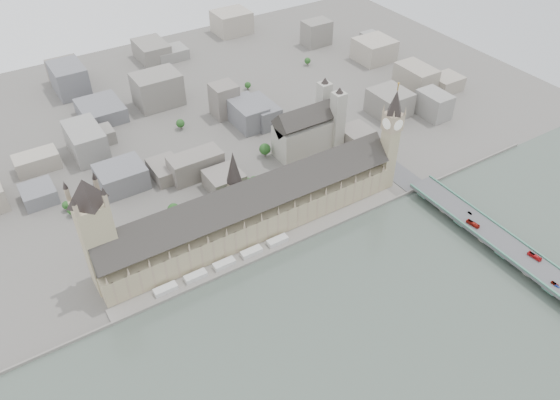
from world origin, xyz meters
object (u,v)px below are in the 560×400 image
palace_of_westminster (250,210)px  car_blue (557,286)px  elizabeth_tower (391,133)px  red_bus_south (534,256)px  victoria_tower (96,229)px  westminster_abbey (309,129)px  westminster_bridge (479,229)px  red_bus_north (473,224)px  car_approach (377,144)px  car_silver (470,213)px  car_grey (555,284)px

palace_of_westminster → car_blue: 242.80m
elizabeth_tower → red_bus_south: bearing=-78.5°
elizabeth_tower → red_bus_south: 154.79m
palace_of_westminster → elizabeth_tower: bearing=-4.8°
victoria_tower → westminster_abbey: victoria_tower is taller
westminster_bridge → red_bus_north: bearing=151.9°
westminster_abbey → red_bus_north: size_ratio=5.70×
westminster_bridge → westminster_abbey: (-51.08, 182.50, 19.96)m
red_bus_south → car_approach: red_bus_south is taller
palace_of_westminster → red_bus_south: size_ratio=23.13×
car_blue → car_silver: bearing=68.4°
red_bus_south → car_grey: red_bus_south is taller
westminster_bridge → car_grey: car_grey is taller
victoria_tower → westminster_bridge: (284.00, -113.50, -50.08)m
westminster_abbey → car_silver: westminster_abbey is taller
elizabeth_tower → car_silver: elizabeth_tower is taller
elizabeth_tower → car_approach: elizabeth_tower is taller
victoria_tower → westminster_abbey: size_ratio=1.47×
palace_of_westminster → victoria_tower: size_ratio=2.65×
westminster_abbey → car_grey: bearing=-79.9°
car_blue → car_grey: car_grey is taller
car_silver → car_approach: bearing=84.8°
red_bus_north → car_approach: (11.08, 137.31, -0.86)m
red_bus_south → palace_of_westminster: bearing=130.5°
elizabeth_tower → car_blue: 180.84m
elizabeth_tower → red_bus_north: elizabeth_tower is taller
car_approach → palace_of_westminster: bearing=-159.7°
red_bus_south → car_blue: (-10.96, -28.84, -0.92)m
palace_of_westminster → victoria_tower: victoria_tower is taller
elizabeth_tower → red_bus_north: size_ratio=9.01×
car_blue → car_approach: (10.32, 218.79, 0.13)m
red_bus_south → car_blue: 30.86m
westminster_abbey → car_blue: 264.93m
red_bus_north → red_bus_south: red_bus_north is taller
elizabeth_tower → westminster_abbey: elizabeth_tower is taller
elizabeth_tower → westminster_bridge: (24.00, -95.50, -52.96)m
palace_of_westminster → red_bus_south: (167.41, -156.47, -10.86)m
westminster_abbey → car_approach: size_ratio=12.25×
victoria_tower → car_approach: (288.77, 27.19, -44.15)m
car_silver → car_grey: bearing=-99.6°
red_bus_south → car_silver: bearing=85.6°
car_blue → car_silver: 93.69m
westminster_bridge → car_grey: 76.20m
westminster_bridge → red_bus_south: 50.02m
car_blue → victoria_tower: bearing=129.2°
car_grey → palace_of_westminster: bearing=127.6°
victoria_tower → westminster_bridge: bearing=-21.8°
red_bus_north → palace_of_westminster: bearing=137.8°
westminster_bridge → car_grey: bearing=-93.8°
westminster_abbey → car_grey: 262.74m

